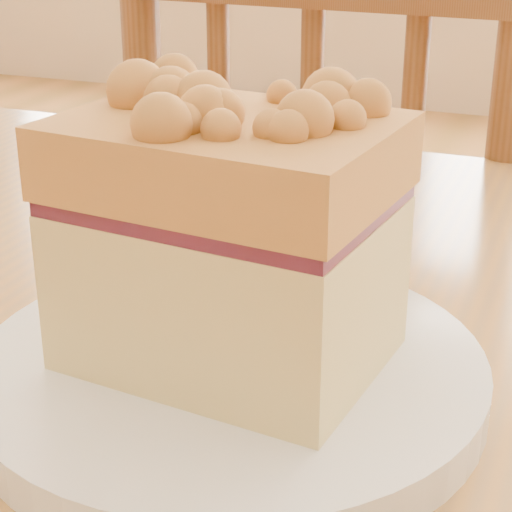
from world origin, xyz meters
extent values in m
cube|color=#A0743E|center=(-0.01, 0.34, 0.73)|extent=(1.13, 0.76, 0.04)
cube|color=brown|center=(-0.04, 0.92, 0.45)|extent=(0.45, 0.45, 0.04)
cylinder|color=brown|center=(-0.20, 1.11, 0.20)|extent=(0.04, 0.04, 0.43)
cylinder|color=brown|center=(0.12, 0.72, 0.68)|extent=(0.04, 0.04, 0.46)
cylinder|color=brown|center=(-0.22, 0.75, 0.68)|extent=(0.04, 0.04, 0.46)
cylinder|color=brown|center=(0.04, 0.73, 0.67)|extent=(0.02, 0.02, 0.40)
cylinder|color=brown|center=(-0.05, 0.74, 0.67)|extent=(0.02, 0.02, 0.40)
cylinder|color=brown|center=(-0.14, 0.74, 0.67)|extent=(0.02, 0.02, 0.40)
cylinder|color=white|center=(0.05, 0.32, 0.76)|extent=(0.22, 0.22, 0.02)
cylinder|color=white|center=(0.05, 0.32, 0.75)|extent=(0.15, 0.15, 0.01)
cube|color=#F4E78A|center=(0.05, 0.32, 0.80)|extent=(0.13, 0.11, 0.07)
cube|color=#4D162A|center=(0.05, 0.32, 0.84)|extent=(0.13, 0.10, 0.01)
cube|color=#C0833C|center=(0.05, 0.32, 0.85)|extent=(0.13, 0.11, 0.03)
sphere|color=#C0833C|center=(0.01, 0.32, 0.87)|extent=(0.02, 0.02, 0.02)
sphere|color=#C0833C|center=(0.10, 0.32, 0.87)|extent=(0.01, 0.01, 0.01)
sphere|color=#C0833C|center=(0.06, 0.33, 0.87)|extent=(0.02, 0.02, 0.02)
sphere|color=#C0833C|center=(0.06, 0.35, 0.87)|extent=(0.02, 0.02, 0.02)
sphere|color=#C0833C|center=(0.08, 0.34, 0.87)|extent=(0.02, 0.02, 0.02)
sphere|color=#C0833C|center=(0.06, 0.31, 0.87)|extent=(0.02, 0.02, 0.02)
sphere|color=#C0833C|center=(0.04, 0.30, 0.87)|extent=(0.02, 0.02, 0.02)
sphere|color=#C0833C|center=(0.09, 0.31, 0.87)|extent=(0.02, 0.02, 0.02)
sphere|color=#C0833C|center=(0.04, 0.36, 0.87)|extent=(0.03, 0.03, 0.03)
sphere|color=#C0833C|center=(0.06, 0.31, 0.87)|extent=(0.02, 0.02, 0.02)
sphere|color=#C0833C|center=(0.08, 0.34, 0.87)|extent=(0.02, 0.02, 0.02)
sphere|color=#C0833C|center=(0.05, 0.31, 0.87)|extent=(0.02, 0.02, 0.02)
sphere|color=#C0833C|center=(0.07, 0.31, 0.87)|extent=(0.02, 0.02, 0.02)
sphere|color=#C0833C|center=(0.05, 0.32, 0.87)|extent=(0.02, 0.02, 0.02)
sphere|color=#C0833C|center=(0.07, 0.28, 0.87)|extent=(0.02, 0.02, 0.02)
sphere|color=#C0833C|center=(0.00, 0.29, 0.87)|extent=(0.01, 0.01, 0.01)
sphere|color=#C0833C|center=(0.03, 0.29, 0.87)|extent=(0.02, 0.02, 0.02)
sphere|color=#C0833C|center=(0.04, 0.34, 0.87)|extent=(0.02, 0.02, 0.02)
sphere|color=#C0833C|center=(-0.02, 0.33, 0.84)|extent=(0.02, 0.02, 0.02)
sphere|color=#C0833C|center=(-0.02, 0.30, 0.86)|extent=(0.01, 0.01, 0.01)
sphere|color=#C0833C|center=(-0.02, 0.33, 0.82)|extent=(0.02, 0.02, 0.02)
camera|label=1|loc=(0.18, 0.02, 0.95)|focal=62.00mm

